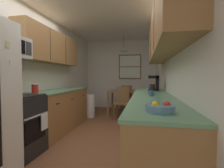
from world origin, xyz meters
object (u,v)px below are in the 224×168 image
dining_chair_far (127,96)px  mug_by_coffeemaker (149,87)px  trash_bin (90,106)px  table_serving_bowl (120,90)px  storage_canister (35,89)px  microwave_over_range (8,47)px  stove_range (17,125)px  coffee_maker (155,83)px  dining_table (124,95)px  mug_spare (151,93)px  dining_chair_near (122,101)px  fruit_bowl (160,107)px

dining_chair_far → mug_by_coffeemaker: size_ratio=7.76×
trash_bin → table_serving_bowl: (0.83, 0.50, 0.44)m
storage_canister → microwave_over_range: bearing=-103.7°
stove_range → coffee_maker: coffee_maker is taller
microwave_over_range → coffee_maker: 2.70m
dining_table → coffee_maker: bearing=-62.2°
dining_chair_far → trash_bin: size_ratio=1.37×
storage_canister → mug_spare: 1.97m
trash_bin → table_serving_bowl: table_serving_bowl is taller
stove_range → dining_chair_near: size_ratio=1.22×
dining_chair_far → trash_bin: (-0.98, -1.16, -0.17)m
mug_by_coffeemaker → fruit_bowl: (-0.01, -2.75, -0.01)m
microwave_over_range → storage_canister: (0.11, 0.44, -0.65)m
trash_bin → coffee_maker: size_ratio=2.07×
dining_chair_near → mug_spare: mug_spare is taller
mug_by_coffeemaker → trash_bin: bearing=165.4°
mug_spare → fruit_bowl: size_ratio=0.45×
dining_chair_near → dining_chair_far: 1.16m
stove_range → table_serving_bowl: stove_range is taller
dining_chair_near → mug_spare: (0.70, -2.07, 0.44)m
coffee_maker → storage_canister: bearing=-154.0°
trash_bin → fruit_bowl: size_ratio=2.70×
trash_bin → mug_spare: size_ratio=5.97×
microwave_over_range → dining_chair_far: bearing=69.3°
storage_canister → table_serving_bowl: (1.13, 2.57, -0.21)m
dining_table → table_serving_bowl: 0.20m
dining_chair_near → storage_canister: storage_canister is taller
trash_bin → table_serving_bowl: bearing=31.1°
stove_range → dining_chair_near: stove_range is taller
dining_table → dining_chair_near: dining_chair_near is taller
dining_chair_far → table_serving_bowl: size_ratio=4.85×
dining_chair_near → trash_bin: 0.98m
dining_chair_near → fruit_bowl: fruit_bowl is taller
mug_by_coffeemaker → table_serving_bowl: bearing=132.3°
stove_range → dining_chair_far: size_ratio=1.22×
microwave_over_range → dining_chair_far: 4.08m
stove_range → dining_table: stove_range is taller
microwave_over_range → coffee_maker: bearing=33.6°
dining_table → trash_bin: dining_table is taller
stove_range → mug_by_coffeemaker: bearing=46.1°
mug_by_coffeemaker → fruit_bowl: 2.75m
mug_spare → table_serving_bowl: (-0.84, 2.58, -0.17)m
dining_chair_near → trash_bin: bearing=179.6°
dining_chair_far → fruit_bowl: fruit_bowl is taller
mug_by_coffeemaker → stove_range: bearing=-133.9°
stove_range → storage_canister: stove_range is taller
mug_by_coffeemaker → table_serving_bowl: size_ratio=0.63×
dining_chair_near → mug_by_coffeemaker: bearing=-30.9°
dining_table → dining_chair_near: bearing=-86.6°
microwave_over_range → dining_table: (1.34, 3.08, -1.01)m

